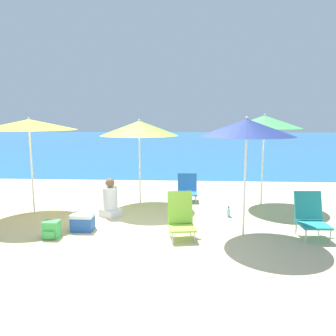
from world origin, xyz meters
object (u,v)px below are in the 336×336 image
at_px(beach_umbrella_lime, 139,128).
at_px(beach_chair_blue, 187,188).
at_px(beach_umbrella_green, 264,122).
at_px(beach_umbrella_yellow, 29,125).
at_px(cooler_box, 83,222).
at_px(backpack_green, 52,230).
at_px(water_bottle, 228,213).
at_px(beach_chair_teal, 311,215).
at_px(person_seated_near, 110,201).
at_px(beach_chair_lime, 181,216).
at_px(beach_umbrella_navy, 247,128).

distance_m(beach_umbrella_lime, beach_chair_blue, 1.96).
relative_size(beach_umbrella_green, beach_chair_blue, 3.29).
relative_size(beach_umbrella_yellow, cooler_box, 5.21).
distance_m(backpack_green, water_bottle, 3.53).
distance_m(beach_umbrella_yellow, beach_chair_teal, 5.81).
relative_size(beach_umbrella_green, person_seated_near, 2.64).
bearing_deg(beach_chair_teal, beach_umbrella_green, 97.26).
distance_m(person_seated_near, water_bottle, 2.51).
xyz_separation_m(beach_umbrella_lime, beach_chair_teal, (3.29, -1.98, -1.45)).
bearing_deg(beach_umbrella_lime, beach_chair_lime, -64.35).
distance_m(beach_chair_teal, person_seated_near, 3.90).
bearing_deg(cooler_box, beach_chair_blue, 51.16).
xyz_separation_m(beach_umbrella_green, cooler_box, (-3.72, -2.12, -1.82)).
height_order(beach_umbrella_navy, person_seated_near, beach_umbrella_navy).
xyz_separation_m(beach_chair_teal, water_bottle, (-1.28, 1.10, -0.30)).
relative_size(backpack_green, water_bottle, 1.37).
height_order(water_bottle, cooler_box, cooler_box).
bearing_deg(beach_umbrella_lime, beach_umbrella_green, 4.11).
bearing_deg(beach_umbrella_lime, beach_umbrella_navy, -42.78).
height_order(beach_umbrella_yellow, water_bottle, beach_umbrella_yellow).
height_order(person_seated_near, backpack_green, person_seated_near).
distance_m(beach_umbrella_yellow, backpack_green, 2.49).
bearing_deg(beach_umbrella_yellow, person_seated_near, -3.35).
distance_m(beach_umbrella_yellow, beach_umbrella_lime, 2.38).
bearing_deg(beach_chair_blue, beach_chair_lime, -93.96).
bearing_deg(cooler_box, backpack_green, -135.26).
height_order(backpack_green, cooler_box, cooler_box).
xyz_separation_m(beach_chair_lime, cooler_box, (-1.82, 0.23, -0.21)).
height_order(beach_umbrella_navy, beach_chair_lime, beach_umbrella_navy).
distance_m(beach_chair_lime, water_bottle, 1.63).
relative_size(beach_chair_blue, person_seated_near, 0.80).
height_order(beach_chair_blue, backpack_green, beach_chair_blue).
height_order(beach_umbrella_lime, person_seated_near, beach_umbrella_lime).
bearing_deg(backpack_green, cooler_box, 44.74).
bearing_deg(beach_umbrella_green, backpack_green, -148.57).
bearing_deg(beach_chair_lime, water_bottle, 42.03).
distance_m(beach_chair_teal, cooler_box, 4.09).
bearing_deg(person_seated_near, beach_umbrella_lime, 8.19).
xyz_separation_m(beach_umbrella_navy, beach_chair_teal, (1.16, -0.00, -1.52)).
distance_m(beach_umbrella_yellow, person_seated_near, 2.35).
relative_size(beach_chair_teal, beach_chair_lime, 0.98).
distance_m(person_seated_near, backpack_green, 1.52).
relative_size(beach_umbrella_yellow, beach_chair_lime, 2.62).
relative_size(beach_umbrella_green, beach_chair_teal, 2.79).
bearing_deg(cooler_box, beach_chair_teal, -0.99).
height_order(beach_chair_teal, cooler_box, beach_chair_teal).
distance_m(beach_umbrella_green, beach_chair_lime, 3.42).
distance_m(beach_umbrella_navy, water_bottle, 2.13).
xyz_separation_m(beach_umbrella_lime, beach_chair_lime, (1.03, -2.14, -1.46)).
distance_m(beach_chair_lime, beach_chair_blue, 2.63).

